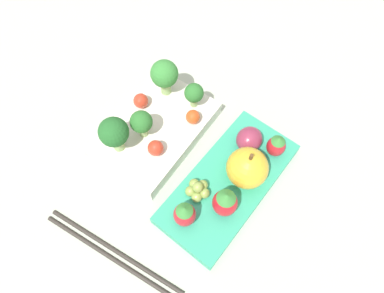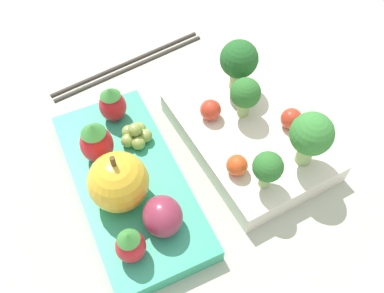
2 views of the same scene
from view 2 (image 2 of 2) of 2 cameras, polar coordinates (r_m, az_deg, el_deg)
ground_plane at (r=0.46m, az=-0.99°, el=-2.03°), size 4.00×4.00×0.00m
bento_box_savoury at (r=0.47m, az=7.78°, el=0.98°), size 0.20×0.15×0.03m
bento_box_fruit at (r=0.44m, az=-8.30°, el=-4.84°), size 0.23×0.12×0.02m
broccoli_floret_0 at (r=0.41m, az=15.61°, el=1.43°), size 0.04×0.04×0.06m
broccoli_floret_1 at (r=0.45m, az=7.12°, el=6.94°), size 0.03×0.03×0.05m
broccoli_floret_2 at (r=0.40m, az=10.07°, el=-2.81°), size 0.03×0.03×0.04m
broccoli_floret_3 at (r=0.47m, az=6.27°, el=11.30°), size 0.04×0.04×0.06m
cherry_tomato_0 at (r=0.46m, az=2.48°, el=4.89°), size 0.02×0.02×0.02m
cherry_tomato_1 at (r=0.42m, az=6.02°, el=-2.50°), size 0.02×0.02×0.02m
cherry_tomato_2 at (r=0.46m, az=13.11°, el=3.64°), size 0.02×0.02×0.02m
apple at (r=0.40m, az=-9.79°, el=-4.67°), size 0.06×0.06×0.07m
strawberry_0 at (r=0.43m, az=-12.66°, el=0.56°), size 0.03×0.03×0.05m
strawberry_1 at (r=0.38m, az=-8.23°, el=-12.90°), size 0.03×0.03×0.04m
strawberry_2 at (r=0.46m, az=-10.58°, el=5.56°), size 0.03×0.03×0.04m
plum at (r=0.39m, az=-3.94°, el=-9.25°), size 0.04×0.04×0.04m
grape_cluster at (r=0.45m, az=-7.51°, el=1.54°), size 0.03×0.03×0.02m
chopsticks_pair at (r=0.56m, az=-8.39°, el=10.83°), size 0.07×0.21×0.01m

